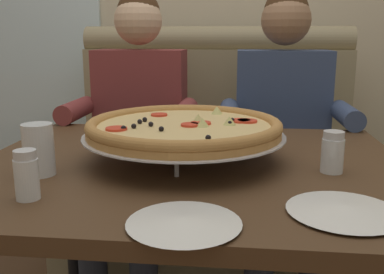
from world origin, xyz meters
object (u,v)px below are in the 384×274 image
(pizza, at_px, (184,128))
(plate_near_right, at_px, (184,220))
(shaker_parmesan, at_px, (332,155))
(patio_chair, at_px, (65,112))
(dining_table, at_px, (190,191))
(shaker_oregano, at_px, (27,179))
(diner_left, at_px, (136,122))
(diner_right, at_px, (283,125))
(drinking_glass, at_px, (39,152))
(plate_near_left, at_px, (344,209))
(booth_bench, at_px, (212,174))

(pizza, height_order, plate_near_right, pizza)
(shaker_parmesan, relative_size, patio_chair, 0.13)
(dining_table, relative_size, pizza, 2.13)
(patio_chair, bearing_deg, shaker_oregano, -69.42)
(diner_left, distance_m, plate_near_right, 1.16)
(diner_right, height_order, drinking_glass, diner_right)
(diner_left, height_order, plate_near_left, diner_left)
(booth_bench, xyz_separation_m, pizza, (-0.02, -0.94, 0.43))
(booth_bench, height_order, diner_right, diner_right)
(dining_table, bearing_deg, booth_bench, 90.00)
(diner_right, xyz_separation_m, drinking_glass, (-0.68, -0.84, 0.09))
(diner_right, bearing_deg, shaker_oregano, -122.09)
(drinking_glass, bearing_deg, pizza, 26.39)
(dining_table, height_order, diner_right, diner_right)
(plate_near_right, bearing_deg, diner_left, 107.70)
(booth_bench, bearing_deg, diner_left, -140.03)
(drinking_glass, xyz_separation_m, patio_chair, (-0.80, 2.11, -0.27))
(diner_left, distance_m, drinking_glass, 0.85)
(shaker_parmesan, bearing_deg, plate_near_right, -132.58)
(pizza, bearing_deg, plate_near_right, -82.85)
(pizza, xyz_separation_m, plate_near_left, (0.36, -0.34, -0.08))
(pizza, distance_m, shaker_parmesan, 0.40)
(booth_bench, bearing_deg, diner_right, -39.97)
(booth_bench, height_order, pizza, booth_bench)
(pizza, distance_m, shaker_oregano, 0.45)
(diner_left, distance_m, plate_near_left, 1.21)
(shaker_oregano, distance_m, plate_near_right, 0.37)
(booth_bench, relative_size, drinking_glass, 10.80)
(diner_right, distance_m, pizza, 0.76)
(shaker_parmesan, bearing_deg, dining_table, 172.38)
(diner_right, relative_size, plate_near_left, 5.63)
(booth_bench, bearing_deg, patio_chair, 139.47)
(booth_bench, xyz_separation_m, patio_chair, (-1.17, 1.00, 0.13))
(dining_table, xyz_separation_m, pizza, (-0.02, 0.02, 0.18))
(booth_bench, distance_m, plate_near_right, 1.42)
(plate_near_right, relative_size, drinking_glass, 1.65)
(plate_near_left, relative_size, drinking_glass, 1.73)
(dining_table, height_order, plate_near_right, plate_near_right)
(shaker_parmesan, xyz_separation_m, patio_chair, (-1.54, 2.01, -0.26))
(dining_table, height_order, shaker_parmesan, shaker_parmesan)
(diner_left, height_order, diner_right, same)
(plate_near_right, distance_m, drinking_glass, 0.48)
(plate_near_left, xyz_separation_m, drinking_glass, (-0.71, 0.17, 0.05))
(shaker_oregano, distance_m, patio_chair, 2.44)
(pizza, bearing_deg, diner_right, 63.44)
(diner_right, bearing_deg, shaker_parmesan, -85.90)
(diner_left, distance_m, shaker_oregano, 1.01)
(diner_right, bearing_deg, plate_near_left, -88.62)
(shaker_parmesan, height_order, plate_near_right, shaker_parmesan)
(shaker_oregano, relative_size, plate_near_right, 0.50)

